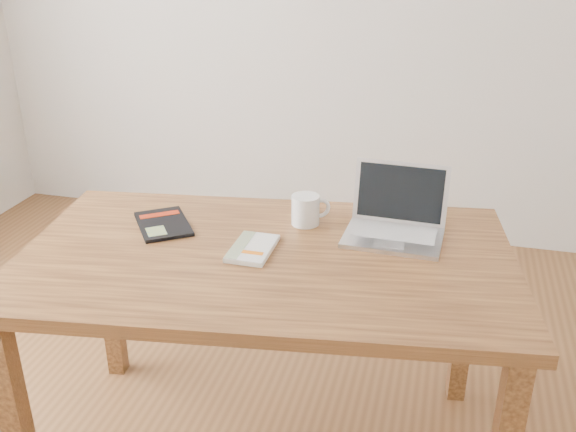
% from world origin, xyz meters
% --- Properties ---
extents(room, '(4.04, 4.04, 2.70)m').
position_xyz_m(room, '(-0.07, 0.00, 1.36)').
color(room, brown).
rests_on(room, ground).
extents(desk, '(1.55, 1.02, 0.75)m').
position_xyz_m(desk, '(0.17, 0.19, 0.66)').
color(desk, brown).
rests_on(desk, ground).
extents(white_guidebook, '(0.12, 0.19, 0.02)m').
position_xyz_m(white_guidebook, '(0.12, 0.19, 0.76)').
color(white_guidebook, silver).
rests_on(white_guidebook, desk).
extents(black_guidebook, '(0.26, 0.27, 0.01)m').
position_xyz_m(black_guidebook, '(-0.21, 0.29, 0.76)').
color(black_guidebook, black).
rests_on(black_guidebook, desk).
extents(laptop, '(0.30, 0.26, 0.21)m').
position_xyz_m(laptop, '(0.52, 0.42, 0.79)').
color(laptop, silver).
rests_on(laptop, desk).
extents(coffee_mug, '(0.12, 0.09, 0.10)m').
position_xyz_m(coffee_mug, '(0.23, 0.42, 0.80)').
color(coffee_mug, white).
rests_on(coffee_mug, desk).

